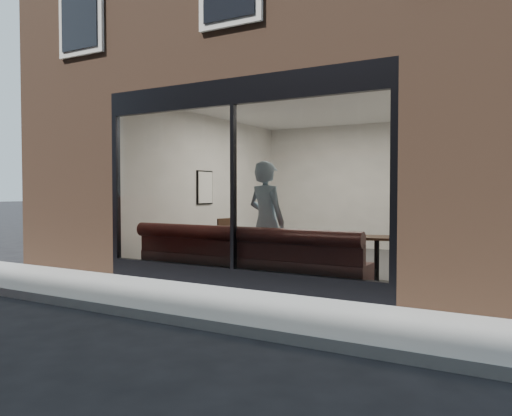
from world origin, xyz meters
The scene contains 20 objects.
ground centered at (0.00, 0.00, 0.00)m, with size 120.00×120.00×0.00m, color black.
sidewalk_near centered at (0.00, 1.00, 0.01)m, with size 40.00×2.00×0.01m, color gray.
kerb_near centered at (0.00, -0.05, 0.06)m, with size 40.00×0.10×0.12m, color gray.
host_building_pier_left centered at (-3.75, 8.00, 1.60)m, with size 2.50×12.00×3.20m, color brown.
host_building_backfill centered at (0.00, 11.00, 1.60)m, with size 5.00×6.00×3.20m, color brown.
cafe_floor centered at (0.00, 5.00, 0.02)m, with size 6.00×6.00×0.00m, color #2D2D30.
cafe_ceiling centered at (0.00, 5.00, 3.19)m, with size 6.00×6.00×0.00m, color white.
cafe_wall_back centered at (0.00, 7.99, 1.60)m, with size 5.00×5.00×0.00m, color beige.
cafe_wall_left centered at (-2.49, 5.00, 1.60)m, with size 6.00×6.00×0.00m, color beige.
cafe_wall_right centered at (2.49, 5.00, 1.60)m, with size 6.00×6.00×0.00m, color beige.
storefront_kick centered at (0.00, 2.05, 0.15)m, with size 5.00×0.10×0.30m, color black.
storefront_header centered at (0.00, 2.05, 3.00)m, with size 5.00×0.10×0.40m, color black.
storefront_mullion centered at (0.00, 2.05, 1.55)m, with size 0.06×0.10×2.50m, color black.
storefront_glass centered at (0.00, 2.02, 1.55)m, with size 4.80×4.80×0.00m, color white.
banquette centered at (0.00, 2.45, 0.23)m, with size 4.00×0.55×0.45m, color #361913.
person centered at (0.20, 2.74, 0.99)m, with size 0.72×0.47×1.97m, color #9DBED5.
cafe_table_left centered at (-0.54, 3.30, 0.74)m, with size 0.60×0.60×0.04m, color #311C13.
cafe_table_right centered at (1.82, 3.48, 0.74)m, with size 0.62×0.62×0.04m, color #311C13.
cafe_chair_left centered at (-1.50, 3.91, 0.24)m, with size 0.43×0.43×0.04m, color #311C13.
wall_poster centered at (-2.45, 4.76, 1.57)m, with size 0.02×0.52×0.70m, color white.
Camera 1 is at (4.07, -4.41, 1.50)m, focal length 35.00 mm.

